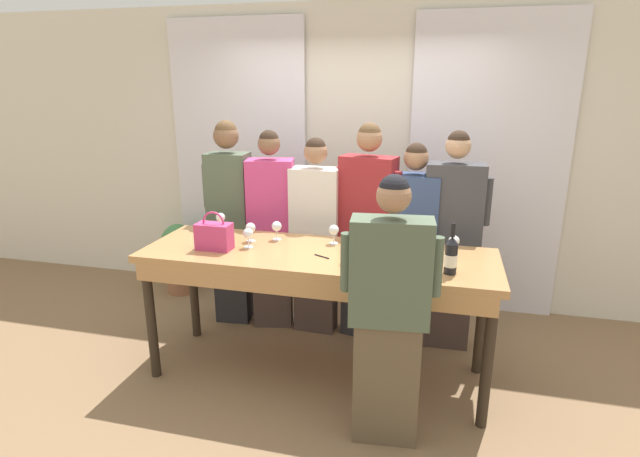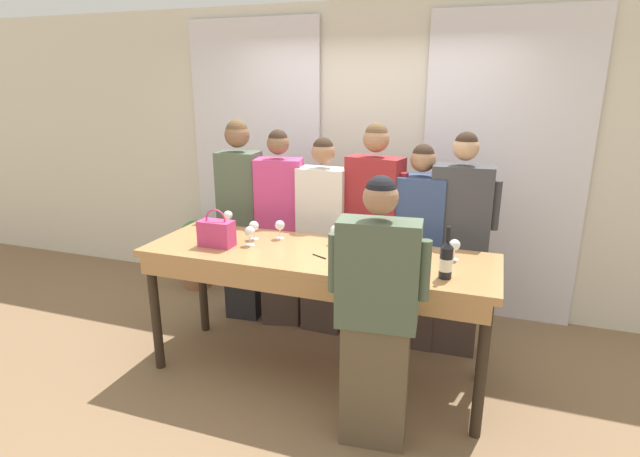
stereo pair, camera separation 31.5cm
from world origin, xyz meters
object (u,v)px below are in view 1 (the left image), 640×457
object	(u,v)px
wine_glass_center_mid	(355,238)
guest_navy_coat	(411,245)
wine_glass_center_left	(383,241)
wine_glass_near_host	(251,228)
tasting_bar	(316,267)
guest_pink_top	(271,229)
wine_glass_back_left	(248,234)
wine_glass_front_mid	(406,257)
wine_glass_by_bottle	(382,232)
guest_striped_shirt	(367,231)
guest_olive_jacket	(230,220)
wine_glass_front_left	(349,248)
handbag	(214,236)
wine_glass_back_mid	(454,241)
wine_glass_center_right	(277,227)
wine_glass_back_right	(221,218)
wine_glass_front_right	(334,230)
potted_plant	(179,256)
host_pouring	(389,313)
guest_cream_sweater	(316,236)
guest_beige_cap	(451,242)
wine_bottle	(451,256)

from	to	relation	value
wine_glass_center_mid	guest_navy_coat	distance (m)	0.74
wine_glass_center_left	wine_glass_near_host	size ratio (longest dim) A/B	1.00
tasting_bar	wine_glass_center_mid	bearing A→B (deg)	22.68
tasting_bar	guest_pink_top	xyz separation A→B (m)	(-0.58, 0.72, 0.02)
wine_glass_back_left	guest_pink_top	world-z (taller)	guest_pink_top
wine_glass_front_mid	wine_glass_near_host	xyz separation A→B (m)	(-1.17, 0.35, -0.00)
wine_glass_front_mid	wine_glass_by_bottle	bearing A→B (deg)	113.39
tasting_bar	guest_striped_shirt	distance (m)	0.76
guest_olive_jacket	wine_glass_center_left	bearing A→B (deg)	-24.25
wine_glass_center_mid	guest_striped_shirt	size ratio (longest dim) A/B	0.08
wine_glass_front_left	guest_pink_top	world-z (taller)	guest_pink_top
tasting_bar	handbag	xyz separation A→B (m)	(-0.72, -0.09, 0.20)
wine_glass_front_left	wine_glass_center_mid	world-z (taller)	same
wine_glass_front_left	guest_olive_jacket	distance (m)	1.48
guest_striped_shirt	wine_glass_center_left	bearing A→B (deg)	-72.13
wine_glass_front_left	wine_glass_by_bottle	world-z (taller)	same
wine_glass_by_bottle	guest_olive_jacket	size ratio (longest dim) A/B	0.08
wine_glass_back_mid	wine_glass_center_right	bearing A→B (deg)	178.08
wine_glass_back_mid	guest_striped_shirt	xyz separation A→B (m)	(-0.68, 0.53, -0.13)
wine_glass_front_mid	wine_glass_back_right	distance (m)	1.61
wine_glass_center_right	wine_glass_front_right	bearing A→B (deg)	1.56
potted_plant	host_pouring	bearing A→B (deg)	-36.30
guest_cream_sweater	guest_beige_cap	distance (m)	1.10
wine_glass_front_mid	wine_glass_center_right	size ratio (longest dim) A/B	1.00
wine_glass_front_right	guest_olive_jacket	xyz separation A→B (m)	(-1.03, 0.48, -0.12)
wine_glass_front_left	guest_cream_sweater	world-z (taller)	guest_cream_sweater
wine_glass_back_right	guest_beige_cap	world-z (taller)	guest_beige_cap
wine_glass_center_right	guest_striped_shirt	xyz separation A→B (m)	(0.61, 0.49, -0.13)
tasting_bar	wine_glass_front_right	world-z (taller)	wine_glass_front_right
wine_glass_back_left	wine_glass_near_host	size ratio (longest dim) A/B	1.00
wine_glass_back_mid	potted_plant	size ratio (longest dim) A/B	0.20
wine_glass_front_right	guest_striped_shirt	bearing A→B (deg)	70.18
wine_glass_front_right	guest_cream_sweater	world-z (taller)	guest_cream_sweater
wine_glass_center_mid	wine_glass_center_right	world-z (taller)	same
wine_glass_center_right	guest_beige_cap	bearing A→B (deg)	20.90
guest_olive_jacket	guest_pink_top	world-z (taller)	guest_olive_jacket
wine_glass_near_host	wine_glass_front_left	bearing A→B (deg)	-19.22
guest_beige_cap	wine_glass_near_host	bearing A→B (deg)	-158.55
wine_glass_front_right	guest_navy_coat	xyz separation A→B (m)	(0.54, 0.48, -0.22)
wine_glass_center_right	wine_bottle	bearing A→B (deg)	-17.19
wine_glass_near_host	guest_cream_sweater	distance (m)	0.70
wine_glass_front_left	wine_glass_center_right	distance (m)	0.72
wine_glass_center_left	wine_glass_center_right	distance (m)	0.82
guest_striped_shirt	guest_beige_cap	bearing A→B (deg)	0.00
wine_glass_center_mid	wine_glass_center_right	size ratio (longest dim) A/B	1.00
handbag	wine_glass_front_right	xyz separation A→B (m)	(0.79, 0.33, 0.00)
wine_glass_back_right	potted_plant	size ratio (longest dim) A/B	0.20
potted_plant	wine_glass_front_mid	bearing A→B (deg)	-29.74
guest_pink_top	guest_striped_shirt	world-z (taller)	guest_striped_shirt
wine_glass_by_bottle	guest_cream_sweater	distance (m)	0.77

